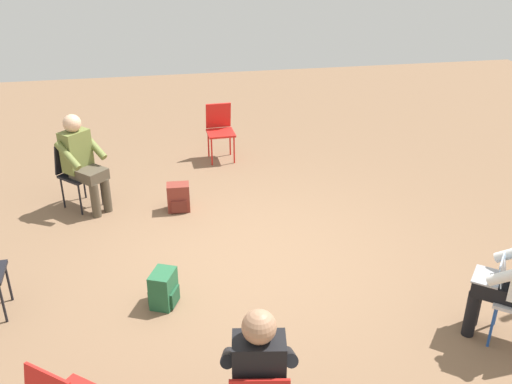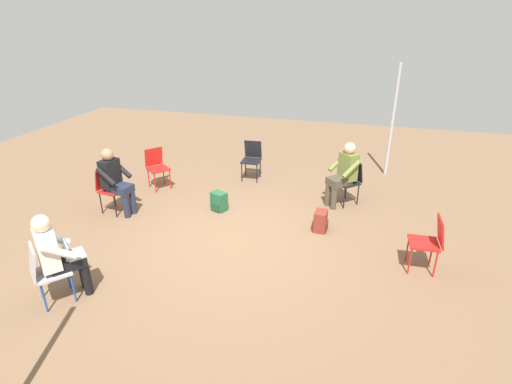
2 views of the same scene
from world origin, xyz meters
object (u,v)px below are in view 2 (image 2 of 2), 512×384
(chair_west, at_px, (430,240))
(backpack_near_laptop_user, at_px, (320,222))
(chair_southeast, at_px, (157,165))
(person_in_black, at_px, (115,178))
(person_with_laptop, at_px, (57,252))
(person_in_olive, at_px, (344,171))
(backpack_by_empty_chair, at_px, (219,202))
(chair_south, at_px, (252,157))
(chair_southwest, at_px, (350,179))
(chair_northeast, at_px, (45,270))
(chair_east, at_px, (109,187))

(chair_west, bearing_deg, backpack_near_laptop_user, 63.16)
(chair_southeast, height_order, backpack_near_laptop_user, chair_southeast)
(backpack_near_laptop_user, bearing_deg, person_in_black, 5.31)
(chair_west, distance_m, chair_southeast, 5.46)
(person_with_laptop, relative_size, backpack_near_laptop_user, 3.44)
(person_in_olive, bearing_deg, backpack_by_empty_chair, 67.38)
(backpack_by_empty_chair, bearing_deg, chair_south, -94.89)
(chair_southeast, relative_size, backpack_near_laptop_user, 2.36)
(chair_southwest, relative_size, person_in_olive, 0.69)
(chair_northeast, height_order, backpack_by_empty_chair, chair_northeast)
(chair_east, relative_size, chair_southeast, 1.00)
(chair_west, distance_m, person_with_laptop, 4.98)
(chair_southeast, distance_m, backpack_by_empty_chair, 1.81)
(person_with_laptop, xyz_separation_m, backpack_by_empty_chair, (-1.04, -2.93, -0.53))
(chair_south, bearing_deg, chair_east, 45.03)
(chair_southwest, height_order, backpack_near_laptop_user, chair_southwest)
(person_in_black, bearing_deg, chair_northeast, 23.29)
(person_in_black, bearing_deg, person_with_laptop, 26.49)
(chair_west, relative_size, person_in_olive, 0.69)
(chair_west, height_order, backpack_near_laptop_user, chair_west)
(chair_southeast, xyz_separation_m, chair_northeast, (-0.50, 3.74, 0.00))
(person_with_laptop, relative_size, person_in_black, 1.00)
(chair_northeast, xyz_separation_m, backpack_by_empty_chair, (-1.14, -3.06, -0.34))
(chair_east, height_order, person_in_black, person_in_black)
(chair_northeast, bearing_deg, chair_southeast, 136.97)
(chair_east, relative_size, person_in_olive, 0.69)
(chair_southwest, bearing_deg, chair_south, 27.47)
(person_with_laptop, bearing_deg, person_in_olive, 89.13)
(chair_east, height_order, backpack_by_empty_chair, chair_east)
(chair_east, relative_size, chair_northeast, 1.00)
(chair_southwest, relative_size, chair_south, 1.00)
(chair_south, height_order, person_in_olive, person_in_olive)
(chair_south, distance_m, person_in_olive, 2.22)
(person_in_olive, bearing_deg, chair_southwest, -90.00)
(person_in_black, bearing_deg, chair_east, -90.00)
(chair_northeast, bearing_deg, chair_east, 146.83)
(chair_west, height_order, chair_southeast, same)
(chair_south, relative_size, backpack_near_laptop_user, 2.36)
(person_with_laptop, bearing_deg, backpack_near_laptop_user, 81.37)
(chair_south, bearing_deg, person_in_olive, 155.49)
(backpack_near_laptop_user, height_order, backpack_by_empty_chair, same)
(person_with_laptop, xyz_separation_m, person_in_black, (0.72, -2.33, 0.00))
(chair_southeast, bearing_deg, chair_south, 158.11)
(chair_southeast, distance_m, backpack_near_laptop_user, 3.72)
(chair_southwest, bearing_deg, person_with_laptop, 94.99)
(person_in_olive, distance_m, person_in_black, 4.23)
(chair_west, xyz_separation_m, person_in_black, (5.31, -0.39, 0.20))
(chair_south, xyz_separation_m, person_in_olive, (-2.05, 0.82, 0.20))
(chair_west, distance_m, chair_northeast, 5.13)
(chair_northeast, bearing_deg, backpack_by_empty_chair, 108.91)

